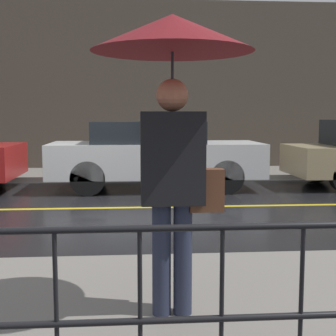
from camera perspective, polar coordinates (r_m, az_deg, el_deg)
ground_plane at (r=8.01m, az=-10.08°, el=-4.88°), size 80.00×80.00×0.00m
sidewalk_near at (r=3.74m, az=-17.11°, el=-17.28°), size 28.00×2.67×0.13m
sidewalk_far at (r=12.08m, az=-8.18°, el=-0.75°), size 28.00×2.00×0.13m
lane_marking at (r=8.01m, az=-10.08°, el=-4.85°), size 25.20×0.12×0.01m
building_storefront at (r=13.17m, az=-8.01°, el=9.75°), size 28.00×0.30×4.68m
pedestrian at (r=3.24m, az=0.62°, el=11.22°), size 1.11×1.11×2.10m
car_white at (r=9.90m, az=-1.71°, el=1.73°), size 4.42×1.71×1.43m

